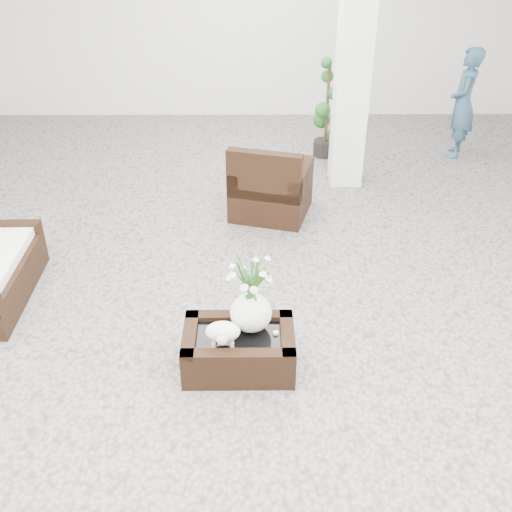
{
  "coord_description": "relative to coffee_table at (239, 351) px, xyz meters",
  "views": [
    {
      "loc": [
        -0.03,
        -4.62,
        3.44
      ],
      "look_at": [
        0.0,
        -0.1,
        0.62
      ],
      "focal_mm": 42.45,
      "sensor_mm": 36.0,
      "label": 1
    }
  ],
  "objects": [
    {
      "name": "ground",
      "position": [
        0.15,
        0.82,
        -0.16
      ],
      "size": [
        11.0,
        11.0,
        0.0
      ],
      "primitive_type": "plane",
      "color": "gray",
      "rests_on": "ground"
    },
    {
      "name": "column",
      "position": [
        1.35,
        3.62,
        1.59
      ],
      "size": [
        0.4,
        0.4,
        3.5
      ],
      "primitive_type": "cube",
      "color": "white",
      "rests_on": "ground"
    },
    {
      "name": "coffee_table",
      "position": [
        0.0,
        0.0,
        0.0
      ],
      "size": [
        0.9,
        0.6,
        0.31
      ],
      "primitive_type": "cube",
      "color": "black",
      "rests_on": "ground"
    },
    {
      "name": "sheep_figurine",
      "position": [
        -0.12,
        -0.1,
        0.26
      ],
      "size": [
        0.28,
        0.23,
        0.21
      ],
      "primitive_type": "ellipsoid",
      "color": "white",
      "rests_on": "coffee_table"
    },
    {
      "name": "planter_narcissus",
      "position": [
        0.1,
        0.1,
        0.56
      ],
      "size": [
        0.44,
        0.44,
        0.8
      ],
      "primitive_type": null,
      "color": "white",
      "rests_on": "coffee_table"
    },
    {
      "name": "tealight",
      "position": [
        0.3,
        0.02,
        0.17
      ],
      "size": [
        0.04,
        0.04,
        0.03
      ],
      "primitive_type": "cylinder",
      "color": "white",
      "rests_on": "coffee_table"
    },
    {
      "name": "armchair",
      "position": [
        0.34,
        2.72,
        0.3
      ],
      "size": [
        1.04,
        1.02,
        0.91
      ],
      "primitive_type": "cube",
      "rotation": [
        0.0,
        0.0,
        2.87
      ],
      "color": "black",
      "rests_on": "ground"
    },
    {
      "name": "topiary",
      "position": [
        1.18,
        4.52,
        0.54
      ],
      "size": [
        0.37,
        0.37,
        1.39
      ],
      "primitive_type": null,
      "color": "#194E19",
      "rests_on": "ground"
    },
    {
      "name": "shopper",
      "position": [
        3.08,
        4.51,
        0.61
      ],
      "size": [
        0.54,
        0.65,
        1.54
      ],
      "primitive_type": "imported",
      "rotation": [
        0.0,
        0.0,
        -1.91
      ],
      "color": "#2C4D62",
      "rests_on": "ground"
    }
  ]
}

